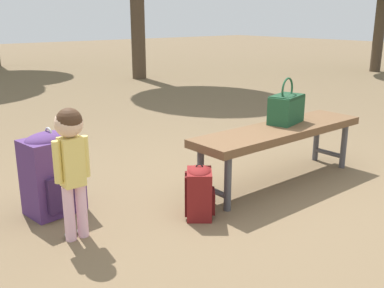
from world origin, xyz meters
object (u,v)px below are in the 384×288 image
object	(u,v)px
handbag	(286,108)
backpack_small	(199,191)
park_bench	(280,134)
child_standing	(71,154)
backpack_large	(52,171)

from	to	relation	value
handbag	backpack_small	bearing A→B (deg)	9.10
park_bench	child_standing	world-z (taller)	child_standing
child_standing	backpack_large	size ratio (longest dim) A/B	1.35
park_bench	handbag	bearing A→B (deg)	-154.44
park_bench	backpack_large	xyz separation A→B (m)	(1.62, -0.58, -0.10)
park_bench	backpack_large	distance (m)	1.72
backpack_large	child_standing	bearing A→B (deg)	83.46
child_standing	backpack_large	distance (m)	0.50
handbag	backpack_large	xyz separation A→B (m)	(1.76, -0.51, -0.28)
backpack_large	handbag	bearing A→B (deg)	163.82
handbag	park_bench	bearing A→B (deg)	25.56
park_bench	backpack_large	size ratio (longest dim) A/B	2.71
park_bench	backpack_small	world-z (taller)	park_bench
handbag	backpack_large	world-z (taller)	handbag
handbag	child_standing	xyz separation A→B (m)	(1.81, -0.07, -0.05)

